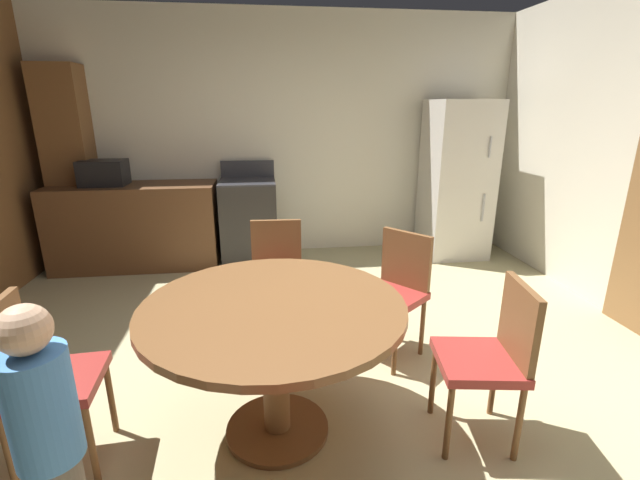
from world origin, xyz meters
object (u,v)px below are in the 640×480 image
at_px(chair_west, 38,374).
at_px(chair_north, 277,271).
at_px(person_child, 49,438).
at_px(dining_table, 274,330).
at_px(chair_east, 492,352).
at_px(oven_range, 249,221).
at_px(chair_northeast, 396,287).
at_px(microwave, 104,173).
at_px(refrigerator, 456,180).

distance_m(chair_west, chair_north, 1.64).
bearing_deg(person_child, chair_north, 26.45).
bearing_deg(dining_table, chair_east, -8.86).
bearing_deg(chair_east, chair_north, -41.83).
relative_size(oven_range, chair_northeast, 1.26).
relative_size(microwave, person_child, 0.40).
distance_m(chair_west, chair_northeast, 2.10).
bearing_deg(microwave, chair_west, -78.72).
bearing_deg(refrigerator, chair_west, -139.42).
bearing_deg(chair_west, chair_east, -6.26).
bearing_deg(person_child, oven_range, 42.94).
relative_size(chair_west, chair_north, 1.00).
height_order(dining_table, person_child, person_child).
height_order(refrigerator, chair_west, refrigerator).
bearing_deg(microwave, refrigerator, -0.75).
distance_m(refrigerator, dining_table, 3.49).
height_order(chair_west, chair_north, same).
bearing_deg(oven_range, chair_northeast, -63.08).
height_order(dining_table, chair_northeast, chair_northeast).
distance_m(refrigerator, microwave, 3.83).
bearing_deg(chair_west, oven_range, 68.88).
distance_m(dining_table, person_child, 1.01).
relative_size(microwave, chair_east, 0.51).
height_order(dining_table, chair_east, chair_east).
height_order(chair_north, chair_northeast, same).
relative_size(refrigerator, dining_table, 1.34).
bearing_deg(refrigerator, chair_northeast, -122.97).
bearing_deg(chair_northeast, oven_range, -102.56).
relative_size(oven_range, chair_north, 1.26).
height_order(oven_range, dining_table, oven_range).
xyz_separation_m(chair_north, chair_northeast, (0.80, -0.40, 0.00)).
height_order(microwave, chair_west, microwave).
xyz_separation_m(refrigerator, person_child, (-2.97, -3.33, -0.30)).
bearing_deg(chair_west, dining_table, -0.00).
bearing_deg(chair_north, microwave, -131.78).
height_order(chair_east, chair_north, same).
distance_m(oven_range, chair_northeast, 2.33).
xyz_separation_m(chair_north, person_child, (-0.85, -1.71, 0.08)).
height_order(oven_range, person_child, oven_range).
bearing_deg(dining_table, person_child, -143.01).
bearing_deg(oven_range, person_child, -100.08).
distance_m(chair_east, chair_north, 1.64).
relative_size(dining_table, chair_east, 1.51).
bearing_deg(dining_table, refrigerator, 51.55).
bearing_deg(chair_northeast, chair_east, 65.83).
height_order(microwave, chair_east, microwave).
bearing_deg(chair_northeast, chair_west, -17.91).
xyz_separation_m(oven_range, refrigerator, (2.36, -0.05, 0.41)).
bearing_deg(chair_east, person_child, 21.84).
xyz_separation_m(dining_table, person_child, (-0.80, -0.61, -0.03)).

